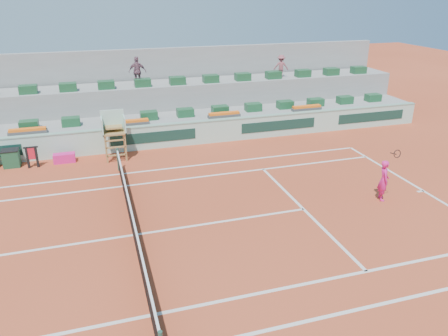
{
  "coord_description": "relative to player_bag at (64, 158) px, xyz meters",
  "views": [
    {
      "loc": [
        -0.81,
        -13.18,
        7.81
      ],
      "look_at": [
        4.0,
        2.5,
        1.0
      ],
      "focal_mm": 35.0,
      "sensor_mm": 36.0,
      "label": 1
    }
  ],
  "objects": [
    {
      "name": "tennis_net",
      "position": [
        2.42,
        -7.74,
        0.31
      ],
      "size": [
        0.1,
        11.97,
        1.1
      ],
      "color": "black",
      "rests_on": "ground"
    },
    {
      "name": "court_lines",
      "position": [
        2.42,
        -7.74,
        -0.22
      ],
      "size": [
        23.89,
        11.09,
        0.01
      ],
      "color": "silver",
      "rests_on": "ground"
    },
    {
      "name": "umpire_chair",
      "position": [
        2.42,
        -0.25,
        1.32
      ],
      "size": [
        1.1,
        0.9,
        2.4
      ],
      "color": "olive",
      "rests_on": "ground"
    },
    {
      "name": "drink_cooler_a",
      "position": [
        -2.34,
        0.17,
        0.2
      ],
      "size": [
        0.76,
        0.66,
        0.84
      ],
      "color": "#18482B",
      "rests_on": "ground"
    },
    {
      "name": "seat_row_upper",
      "position": [
        2.42,
        3.96,
        2.6
      ],
      "size": [
        32.9,
        0.6,
        0.44
      ],
      "color": "#194D2A",
      "rests_on": "seating_tier_upper"
    },
    {
      "name": "flower_planters",
      "position": [
        0.92,
        1.26,
        1.11
      ],
      "size": [
        26.8,
        0.36,
        0.28
      ],
      "color": "#474747",
      "rests_on": "seating_tier_lower"
    },
    {
      "name": "spectator_mid",
      "position": [
        4.21,
        4.12,
        3.2
      ],
      "size": [
        1.04,
        0.63,
        1.65
      ],
      "primitive_type": "imported",
      "rotation": [
        0.0,
        0.0,
        2.89
      ],
      "color": "#795060",
      "rests_on": "seating_tier_upper"
    },
    {
      "name": "seating_tier_upper",
      "position": [
        2.42,
        4.56,
        1.08
      ],
      "size": [
        36.0,
        2.4,
        2.6
      ],
      "primitive_type": "cube",
      "color": "gray",
      "rests_on": "ground"
    },
    {
      "name": "seat_row_lower",
      "position": [
        2.42,
        2.06,
        1.2
      ],
      "size": [
        32.9,
        0.6,
        0.44
      ],
      "color": "#194D2A",
      "rests_on": "seating_tier_lower"
    },
    {
      "name": "ground",
      "position": [
        2.42,
        -7.74,
        -0.22
      ],
      "size": [
        90.0,
        90.0,
        0.0
      ],
      "primitive_type": "plane",
      "color": "#A33A1F",
      "rests_on": "ground"
    },
    {
      "name": "spectator_right",
      "position": [
        12.99,
        4.15,
        3.07
      ],
      "size": [
        1.02,
        0.8,
        1.38
      ],
      "primitive_type": "imported",
      "rotation": [
        0.0,
        0.0,
        2.76
      ],
      "color": "#8D464E",
      "rests_on": "seating_tier_upper"
    },
    {
      "name": "player_bag",
      "position": [
        0.0,
        0.0,
        0.0
      ],
      "size": [
        1.0,
        0.44,
        0.44
      ],
      "primitive_type": "cube",
      "color": "#E31D7F",
      "rests_on": "ground"
    },
    {
      "name": "seating_tier_lower",
      "position": [
        2.42,
        2.96,
        0.38
      ],
      "size": [
        36.0,
        4.0,
        1.2
      ],
      "primitive_type": "cube",
      "color": "gray",
      "rests_on": "ground"
    },
    {
      "name": "tennis_player",
      "position": [
        12.15,
        -7.87,
        0.61
      ],
      "size": [
        0.58,
        0.91,
        2.28
      ],
      "color": "#E31D7F",
      "rests_on": "ground"
    },
    {
      "name": "towel_rack",
      "position": [
        -1.37,
        -0.26,
        0.38
      ],
      "size": [
        0.63,
        0.11,
        1.03
      ],
      "color": "black",
      "rests_on": "ground"
    },
    {
      "name": "advertising_hoarding",
      "position": [
        2.44,
        0.75,
        0.41
      ],
      "size": [
        36.0,
        0.34,
        1.26
      ],
      "color": "#A7D2BE",
      "rests_on": "ground"
    },
    {
      "name": "stadium_back_wall",
      "position": [
        2.42,
        6.16,
        1.98
      ],
      "size": [
        36.0,
        0.4,
        4.4
      ],
      "primitive_type": "cube",
      "color": "gray",
      "rests_on": "ground"
    }
  ]
}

